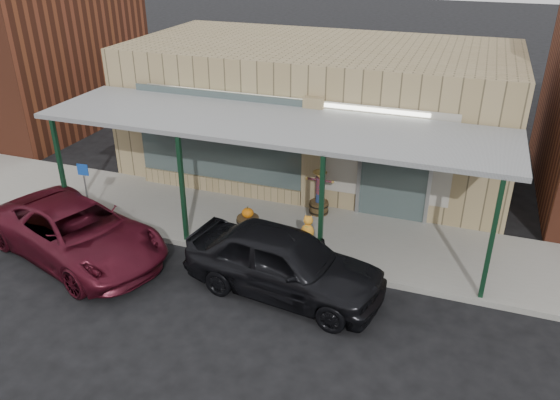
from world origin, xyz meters
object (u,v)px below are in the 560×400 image
(parked_sedan, at_px, (284,262))
(barrel_scarecrow, at_px, (319,198))
(handicap_sign, at_px, (85,183))
(barrel_pumpkin, at_px, (248,222))
(car_maroon, at_px, (77,232))

(parked_sedan, bearing_deg, barrel_scarecrow, 11.35)
(handicap_sign, relative_size, parked_sedan, 0.33)
(barrel_pumpkin, xyz_separation_m, handicap_sign, (-4.53, -0.73, 0.76))
(barrel_scarecrow, distance_m, parked_sedan, 3.67)
(barrel_scarecrow, relative_size, car_maroon, 0.27)
(barrel_scarecrow, relative_size, barrel_pumpkin, 1.97)
(barrel_pumpkin, height_order, handicap_sign, handicap_sign)
(barrel_pumpkin, bearing_deg, parked_sedan, -49.56)
(barrel_scarecrow, height_order, car_maroon, barrel_scarecrow)
(handicap_sign, distance_m, parked_sedan, 6.43)
(barrel_scarecrow, bearing_deg, parked_sedan, -84.32)
(barrel_scarecrow, xyz_separation_m, parked_sedan, (0.25, -3.66, 0.16))
(barrel_scarecrow, relative_size, parked_sedan, 0.29)
(handicap_sign, xyz_separation_m, parked_sedan, (6.28, -1.33, -0.38))
(barrel_scarecrow, xyz_separation_m, handicap_sign, (-6.04, -2.33, 0.54))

